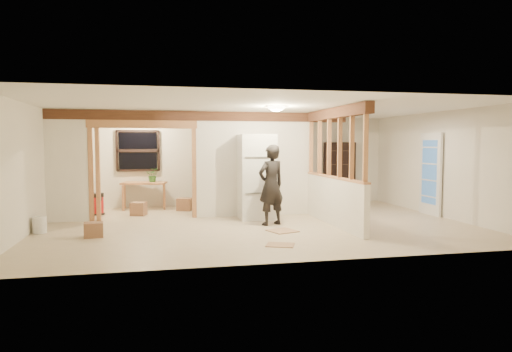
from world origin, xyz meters
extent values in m
cube|color=#C4AF92|center=(0.00, 0.00, -0.01)|extent=(9.00, 6.50, 0.01)
cube|color=white|center=(0.00, 0.00, 2.50)|extent=(9.00, 6.50, 0.01)
cube|color=silver|center=(0.00, 3.25, 1.25)|extent=(9.00, 0.01, 2.50)
cube|color=silver|center=(0.00, -3.25, 1.25)|extent=(9.00, 0.01, 2.50)
cube|color=silver|center=(-4.50, 0.00, 1.25)|extent=(0.01, 6.50, 2.50)
cube|color=silver|center=(4.50, 0.00, 1.25)|extent=(0.01, 6.50, 2.50)
cube|color=white|center=(-4.05, 1.20, 1.25)|extent=(0.90, 0.12, 2.50)
cube|color=white|center=(0.20, 1.20, 1.25)|extent=(2.80, 0.12, 2.50)
cube|color=#BD804F|center=(-2.40, 1.20, 1.10)|extent=(2.46, 0.14, 2.20)
cube|color=#542F1D|center=(-1.00, 1.20, 2.38)|extent=(7.00, 0.18, 0.22)
cube|color=#542F1D|center=(1.60, -0.40, 2.38)|extent=(0.18, 3.30, 0.22)
cube|color=white|center=(1.60, -0.40, 0.50)|extent=(0.12, 3.20, 1.00)
cube|color=#BD804F|center=(1.60, -0.40, 1.66)|extent=(0.14, 3.20, 1.32)
cube|color=black|center=(-2.60, 3.17, 1.55)|extent=(1.12, 0.10, 1.10)
cube|color=white|center=(4.42, 0.40, 1.00)|extent=(0.12, 0.86, 2.00)
ellipsoid|color=#FFEABF|center=(0.30, -0.50, 2.48)|extent=(0.36, 0.36, 0.16)
ellipsoid|color=#FFEABF|center=(-2.50, 2.30, 2.48)|extent=(0.32, 0.32, 0.14)
ellipsoid|color=#FFD88C|center=(-2.00, 1.60, 2.18)|extent=(0.07, 0.07, 0.07)
cube|color=white|center=(0.15, 0.75, 0.98)|extent=(0.80, 0.78, 1.95)
imported|color=black|center=(0.28, -0.15, 0.86)|extent=(0.74, 0.62, 1.72)
cube|color=#BD804F|center=(-2.45, 2.88, 0.36)|extent=(1.23, 0.79, 0.72)
imported|color=#2E5921|center=(-2.21, 2.90, 0.90)|extent=(0.38, 0.34, 0.37)
cylinder|color=#A91010|center=(-3.57, 2.09, 0.27)|extent=(0.50, 0.50, 0.54)
cube|color=black|center=(3.15, 3.03, 0.89)|extent=(0.89, 0.30, 1.78)
cylinder|color=white|center=(-4.34, -0.10, 0.16)|extent=(0.33, 0.33, 0.33)
cube|color=#99694A|center=(-1.41, 2.39, 0.16)|extent=(0.46, 0.43, 0.32)
cube|color=#99694A|center=(-2.55, 1.82, 0.16)|extent=(0.42, 0.42, 0.31)
cube|color=#99694A|center=(-3.26, -0.72, 0.14)|extent=(0.37, 0.31, 0.28)
cube|color=tan|center=(0.32, -0.91, 0.01)|extent=(0.64, 0.64, 0.02)
cube|color=tan|center=(-0.05, -2.11, 0.01)|extent=(0.58, 0.52, 0.01)
camera|label=1|loc=(-2.07, -9.54, 1.73)|focal=32.00mm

